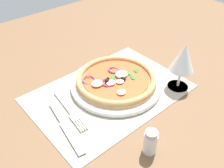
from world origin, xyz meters
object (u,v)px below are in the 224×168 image
object	(u,v)px
fork	(70,112)
pepper_shaker	(150,142)
knife	(66,127)
wine_glass	(183,59)
plate	(116,84)
pizza	(116,79)

from	to	relation	value
fork	pepper_shaker	distance (cm)	23.77
knife	wine_glass	bearing A→B (deg)	86.84
plate	pizza	size ratio (longest dim) A/B	1.13
wine_glass	plate	bearing A→B (deg)	-41.10
pepper_shaker	knife	bearing A→B (deg)	-59.67
fork	pepper_shaker	bearing A→B (deg)	24.23
plate	wine_glass	bearing A→B (deg)	138.90
wine_glass	pepper_shaker	distance (cm)	27.85
pizza	knife	size ratio (longest dim) A/B	1.24
plate	knife	size ratio (longest dim) A/B	1.40
knife	pepper_shaker	xyz separation A→B (cm)	(-10.96, 18.73, 2.60)
plate	knife	bearing A→B (deg)	11.97
fork	pepper_shaker	xyz separation A→B (cm)	(-7.02, 22.55, 2.63)
pizza	knife	xyz separation A→B (cm)	(21.23, 4.52, -2.19)
plate	pizza	xyz separation A→B (cm)	(0.07, -0.01, 1.77)
knife	wine_glass	size ratio (longest dim) A/B	1.34
plate	pepper_shaker	xyz separation A→B (cm)	(10.34, 23.25, 2.17)
wine_glass	pepper_shaker	xyz separation A→B (cm)	(24.81, 10.62, -6.89)
plate	pizza	bearing A→B (deg)	-4.98
pepper_shaker	plate	bearing A→B (deg)	-113.99
pizza	fork	world-z (taller)	pizza
knife	pepper_shaker	distance (cm)	21.85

